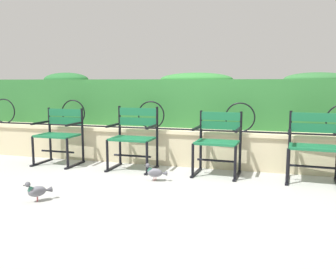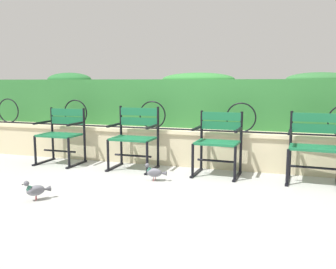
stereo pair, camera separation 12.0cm
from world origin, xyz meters
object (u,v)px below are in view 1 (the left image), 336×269
park_chair_leftmost (60,134)px  park_chair_centre_left (134,136)px  park_chair_rightmost (314,144)px  pigeon_near_chairs (37,191)px  park_chair_centre_right (218,140)px  pigeon_far_side (155,172)px

park_chair_leftmost → park_chair_centre_left: bearing=0.8°
park_chair_rightmost → pigeon_near_chairs: 3.27m
park_chair_centre_right → pigeon_near_chairs: 2.35m
park_chair_leftmost → pigeon_near_chairs: bearing=-64.9°
park_chair_leftmost → park_chair_centre_right: size_ratio=0.99×
pigeon_far_side → pigeon_near_chairs: bearing=-129.9°
park_chair_centre_left → park_chair_leftmost: bearing=-179.2°
park_chair_leftmost → pigeon_far_side: (1.69, -0.54, -0.35)m
park_chair_centre_left → park_chair_centre_right: 1.19m
park_chair_rightmost → pigeon_far_side: (-1.88, -0.56, -0.35)m
park_chair_centre_left → pigeon_near_chairs: park_chair_centre_left is taller
park_chair_centre_left → park_chair_rightmost: (2.38, -0.00, -0.00)m
park_chair_centre_left → pigeon_far_side: size_ratio=3.03×
park_chair_centre_right → pigeon_far_side: 0.96m
park_chair_leftmost → park_chair_centre_left: size_ratio=0.95×
park_chair_centre_left → pigeon_near_chairs: bearing=-104.1°
park_chair_leftmost → pigeon_near_chairs: size_ratio=3.25×
park_chair_centre_left → pigeon_far_side: (0.50, -0.56, -0.36)m
park_chair_centre_left → pigeon_near_chairs: 1.75m
park_chair_leftmost → pigeon_far_side: 1.81m
park_chair_leftmost → park_chair_centre_right: park_chair_centre_right is taller
park_chair_leftmost → park_chair_centre_left: park_chair_centre_left is taller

